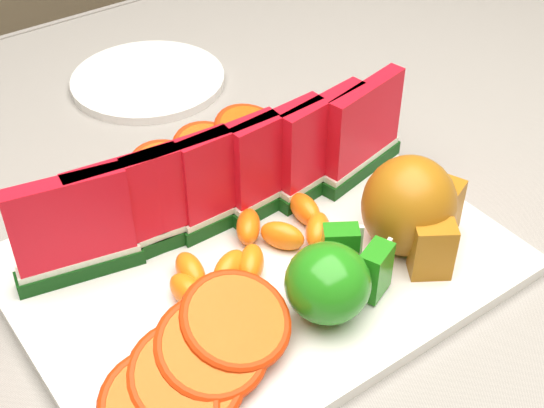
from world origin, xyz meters
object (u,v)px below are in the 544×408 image
at_px(apple_cluster, 333,279).
at_px(pear_cluster, 413,209).
at_px(side_plate, 148,80).
at_px(platter, 260,263).

bearing_deg(apple_cluster, pear_cluster, 11.23).
height_order(pear_cluster, side_plate, pear_cluster).
xyz_separation_m(pear_cluster, side_plate, (-0.04, 0.39, -0.05)).
relative_size(platter, pear_cluster, 3.74).
bearing_deg(platter, side_plate, 77.52).
bearing_deg(side_plate, pear_cluster, -83.76).
xyz_separation_m(platter, pear_cluster, (0.12, -0.06, 0.04)).
bearing_deg(pear_cluster, platter, 152.76).
distance_m(platter, side_plate, 0.34).
relative_size(pear_cluster, side_plate, 0.55).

